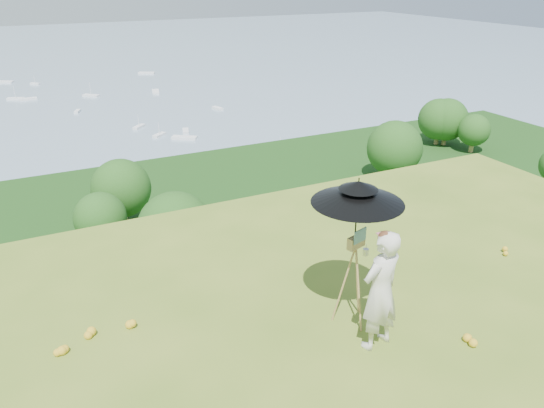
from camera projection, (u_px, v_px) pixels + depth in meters
name	position (u px, v px, depth m)	size (l,w,h in m)	color
ground	(490.00, 389.00, 6.66)	(14.00, 14.00, 0.00)	#567521
forest_slope	(128.00, 385.00, 47.09)	(140.00, 56.00, 22.00)	#16320D
shoreline_tier	(77.00, 255.00, 82.70)	(170.00, 28.00, 8.00)	gray
bay_water	(19.00, 73.00, 217.09)	(700.00, 700.00, 0.00)	#779DAB
slope_trees	(109.00, 247.00, 41.42)	(110.00, 50.00, 6.00)	#244E17
harbor_town	(70.00, 218.00, 80.06)	(110.00, 22.00, 5.00)	silver
wildflowers	(475.00, 373.00, 6.84)	(10.00, 10.50, 0.12)	gold
painter	(380.00, 291.00, 7.11)	(0.65, 0.43, 1.78)	beige
field_easel	(354.00, 276.00, 7.65)	(0.59, 0.59, 1.56)	olive
sun_umbrella	(357.00, 212.00, 7.27)	(1.28, 1.28, 1.01)	black
painter_cap	(386.00, 235.00, 6.77)	(0.19, 0.23, 0.10)	#DC7889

